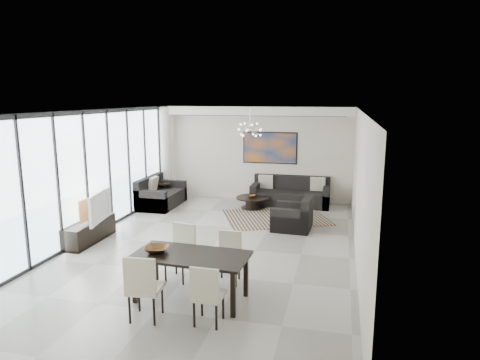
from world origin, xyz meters
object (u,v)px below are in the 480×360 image
(sofa_main, at_px, (290,195))
(tv_console, at_px, (90,231))
(coffee_table, at_px, (253,202))
(television, at_px, (95,207))
(dining_table, at_px, (191,260))

(sofa_main, bearing_deg, tv_console, -132.22)
(coffee_table, relative_size, television, 0.84)
(coffee_table, xyz_separation_m, tv_console, (-2.95, -3.70, 0.05))
(tv_console, xyz_separation_m, television, (0.16, 0.02, 0.57))
(coffee_table, distance_m, sofa_main, 1.22)
(tv_console, height_order, dining_table, dining_table)
(television, bearing_deg, dining_table, -135.69)
(television, bearing_deg, sofa_main, -51.61)
(sofa_main, relative_size, tv_console, 1.51)
(dining_table, bearing_deg, sofa_main, 82.82)
(sofa_main, height_order, tv_console, sofa_main)
(tv_console, bearing_deg, sofa_main, 47.78)
(tv_console, height_order, television, television)
(tv_console, relative_size, dining_table, 0.82)
(television, height_order, dining_table, television)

